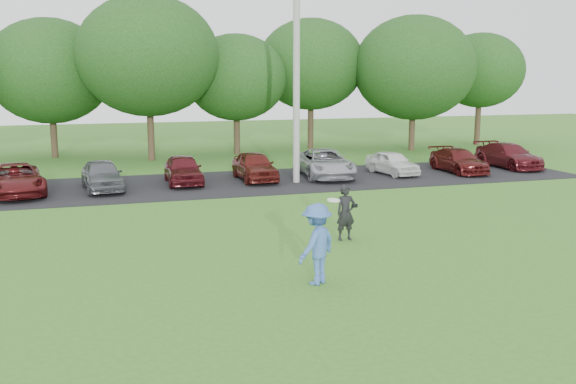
{
  "coord_description": "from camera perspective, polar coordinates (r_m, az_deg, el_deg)",
  "views": [
    {
      "loc": [
        -5.2,
        -13.14,
        4.48
      ],
      "look_at": [
        0.0,
        3.5,
        1.3
      ],
      "focal_mm": 40.0,
      "sensor_mm": 36.0,
      "label": 1
    }
  ],
  "objects": [
    {
      "name": "frisbee_player",
      "position": [
        13.9,
        2.57,
        -4.63
      ],
      "size": [
        1.32,
        1.21,
        1.92
      ],
      "color": "#3E65AF",
      "rests_on": "ground"
    },
    {
      "name": "parked_cars",
      "position": [
        26.88,
        -7.22,
        1.98
      ],
      "size": [
        30.75,
        5.07,
        1.22
      ],
      "color": "#B0B3B7",
      "rests_on": "parking_lot"
    },
    {
      "name": "camera_bystander",
      "position": [
        17.64,
        5.16,
        -1.84
      ],
      "size": [
        0.59,
        0.44,
        1.54
      ],
      "color": "black",
      "rests_on": "ground"
    },
    {
      "name": "tree_row",
      "position": [
        36.52,
        -6.89,
        10.94
      ],
      "size": [
        42.39,
        9.85,
        8.64
      ],
      "color": "#38281C",
      "rests_on": "ground"
    },
    {
      "name": "parking_lot",
      "position": [
        27.02,
        -6.02,
        0.77
      ],
      "size": [
        32.0,
        6.5,
        0.03
      ],
      "primitive_type": "cube",
      "color": "black",
      "rests_on": "ground"
    },
    {
      "name": "utility_pole",
      "position": [
        26.74,
        0.76,
        11.89
      ],
      "size": [
        0.28,
        0.28,
        10.41
      ],
      "primitive_type": "cylinder",
      "color": "#9A9A95",
      "rests_on": "ground"
    },
    {
      "name": "ground",
      "position": [
        14.82,
        4.07,
        -7.28
      ],
      "size": [
        100.0,
        100.0,
        0.0
      ],
      "primitive_type": "plane",
      "color": "#397120",
      "rests_on": "ground"
    }
  ]
}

